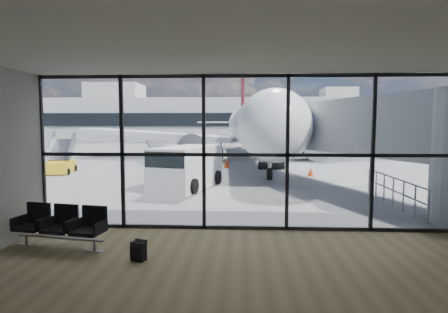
# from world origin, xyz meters

# --- Properties ---
(ground) EXTENTS (220.00, 220.00, 0.00)m
(ground) POSITION_xyz_m (0.00, 40.00, 0.00)
(ground) COLOR slate
(ground) RESTS_ON ground
(lounge_shell) EXTENTS (12.02, 8.01, 4.51)m
(lounge_shell) POSITION_xyz_m (0.00, -4.80, 2.65)
(lounge_shell) COLOR brown
(lounge_shell) RESTS_ON ground
(glass_curtain_wall) EXTENTS (12.10, 0.12, 4.50)m
(glass_curtain_wall) POSITION_xyz_m (0.00, 0.00, 2.25)
(glass_curtain_wall) COLOR white
(glass_curtain_wall) RESTS_ON ground
(jet_bridge) EXTENTS (8.00, 16.50, 4.33)m
(jet_bridge) POSITION_xyz_m (4.90, 7.07, 2.76)
(jet_bridge) COLOR #A8ABAE
(jet_bridge) RESTS_ON ground
(apron_railing) EXTENTS (0.06, 5.46, 1.11)m
(apron_railing) POSITION_xyz_m (5.60, 3.50, 0.72)
(apron_railing) COLOR gray
(apron_railing) RESTS_ON ground
(far_terminal) EXTENTS (80.00, 12.20, 11.00)m
(far_terminal) POSITION_xyz_m (-0.59, 61.97, 4.21)
(far_terminal) COLOR #B7B6B2
(far_terminal) RESTS_ON ground
(tree_0) EXTENTS (4.95, 4.95, 7.12)m
(tree_0) POSITION_xyz_m (-45.00, 72.00, 4.63)
(tree_0) COLOR #382619
(tree_0) RESTS_ON ground
(tree_1) EXTENTS (5.61, 5.61, 8.07)m
(tree_1) POSITION_xyz_m (-39.00, 72.00, 5.25)
(tree_1) COLOR #382619
(tree_1) RESTS_ON ground
(tree_2) EXTENTS (6.27, 6.27, 9.03)m
(tree_2) POSITION_xyz_m (-33.00, 72.00, 5.88)
(tree_2) COLOR #382619
(tree_2) RESTS_ON ground
(tree_3) EXTENTS (4.95, 4.95, 7.12)m
(tree_3) POSITION_xyz_m (-27.00, 72.00, 4.63)
(tree_3) COLOR #382619
(tree_3) RESTS_ON ground
(tree_4) EXTENTS (5.61, 5.61, 8.07)m
(tree_4) POSITION_xyz_m (-21.00, 72.00, 5.25)
(tree_4) COLOR #382619
(tree_4) RESTS_ON ground
(tree_5) EXTENTS (6.27, 6.27, 9.03)m
(tree_5) POSITION_xyz_m (-15.00, 72.00, 5.88)
(tree_5) COLOR #382619
(tree_5) RESTS_ON ground
(seating_row) EXTENTS (2.37, 1.06, 1.05)m
(seating_row) POSITION_xyz_m (-4.59, -1.77, 0.58)
(seating_row) COLOR gray
(seating_row) RESTS_ON ground
(backpack) EXTENTS (0.37, 0.37, 0.47)m
(backpack) POSITION_xyz_m (-2.42, -2.65, 0.23)
(backpack) COLOR black
(backpack) RESTS_ON ground
(airliner) EXTENTS (32.54, 37.71, 9.71)m
(airliner) POSITION_xyz_m (0.69, 24.44, 2.96)
(airliner) COLOR white
(airliner) RESTS_ON ground
(service_van) EXTENTS (3.24, 5.01, 2.01)m
(service_van) POSITION_xyz_m (-2.83, 7.13, 1.03)
(service_van) COLOR white
(service_van) RESTS_ON ground
(belt_loader) EXTENTS (2.89, 4.21, 1.85)m
(belt_loader) POSITION_xyz_m (-6.25, 16.94, 0.62)
(belt_loader) COLOR black
(belt_loader) RESTS_ON ground
(mobile_stairs) EXTENTS (2.06, 3.25, 2.13)m
(mobile_stairs) POSITION_xyz_m (-11.71, 12.37, 0.51)
(mobile_stairs) COLOR yellow
(mobile_stairs) RESTS_ON ground
(traffic_cone_a) EXTENTS (0.47, 0.47, 0.67)m
(traffic_cone_a) POSITION_xyz_m (-1.21, 15.93, 0.32)
(traffic_cone_a) COLOR #F54B0C
(traffic_cone_a) RESTS_ON ground
(traffic_cone_b) EXTENTS (0.37, 0.37, 0.52)m
(traffic_cone_b) POSITION_xyz_m (4.00, 11.72, 0.25)
(traffic_cone_b) COLOR red
(traffic_cone_b) RESTS_ON ground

